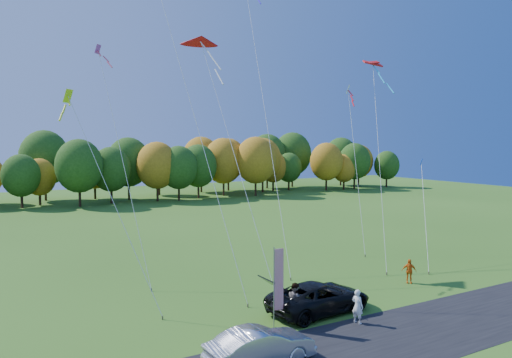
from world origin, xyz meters
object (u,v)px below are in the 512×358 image
person_east (409,271)px  feather_flag (278,279)px  silver_sedan (260,347)px  black_suv (319,297)px

person_east → feather_flag: 12.12m
person_east → silver_sedan: bearing=-117.5°
silver_sedan → black_suv: bearing=-58.7°
feather_flag → silver_sedan: bearing=-132.5°
black_suv → person_east: 8.70m
black_suv → person_east: size_ratio=3.76×
black_suv → silver_sedan: size_ratio=1.27×
silver_sedan → person_east: 15.58m
person_east → feather_flag: feather_flag is taller
black_suv → silver_sedan: 7.19m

